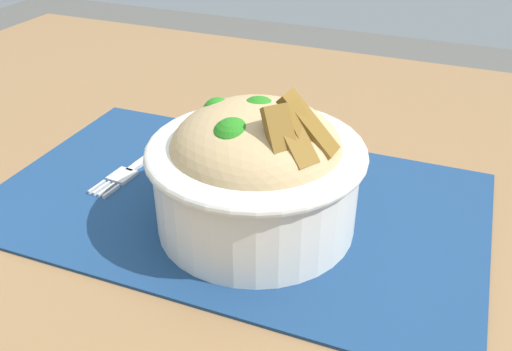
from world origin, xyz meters
name	(u,v)px	position (x,y,z in m)	size (l,w,h in m)	color
table	(214,255)	(0.00, 0.00, 0.65)	(1.22, 0.96, 0.72)	olive
placemat	(235,201)	(-0.02, -0.01, 0.72)	(0.46, 0.28, 0.00)	navy
bowl	(256,168)	(-0.06, 0.02, 0.78)	(0.20, 0.20, 0.13)	silver
fork	(134,167)	(0.10, -0.02, 0.73)	(0.03, 0.13, 0.00)	#BBBBBB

